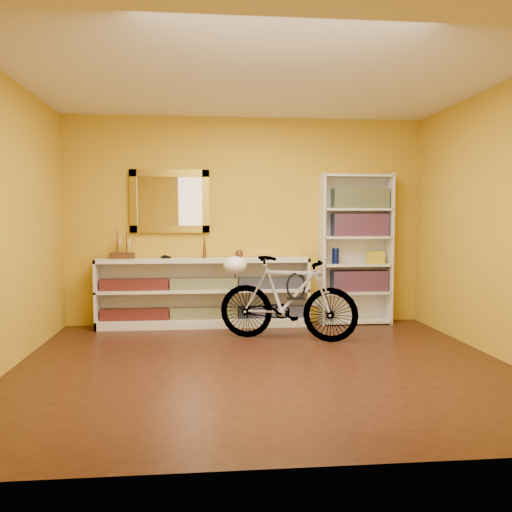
{
  "coord_description": "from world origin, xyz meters",
  "views": [
    {
      "loc": [
        -0.54,
        -4.72,
        1.33
      ],
      "look_at": [
        0.0,
        0.7,
        0.95
      ],
      "focal_mm": 37.24,
      "sensor_mm": 36.0,
      "label": 1
    }
  ],
  "objects": [
    {
      "name": "toy_car",
      "position": [
        -1.0,
        1.81,
        0.85
      ],
      "size": [
        0.0,
        0.0,
        0.0
      ],
      "primitive_type": "imported",
      "rotation": [
        0.0,
        0.0,
        1.82
      ],
      "color": "black",
      "rests_on": "console_unit"
    },
    {
      "name": "red_tin",
      "position": [
        1.18,
        1.87,
        1.55
      ],
      "size": [
        0.17,
        0.17,
        0.18
      ],
      "primitive_type": "cube",
      "rotation": [
        0.0,
        0.0,
        0.33
      ],
      "color": "maroon",
      "rests_on": "bookcase"
    },
    {
      "name": "yellow_bag",
      "position": [
        1.63,
        1.8,
        0.84
      ],
      "size": [
        0.2,
        0.13,
        0.16
      ],
      "primitive_type": "cube",
      "rotation": [
        0.0,
        0.0,
        0.01
      ],
      "color": "gold",
      "rests_on": "bookcase"
    },
    {
      "name": "left_wall",
      "position": [
        -2.25,
        0.0,
        1.3
      ],
      "size": [
        0.01,
        4.0,
        2.6
      ],
      "primitive_type": "cube",
      "color": "gold",
      "rests_on": "ground"
    },
    {
      "name": "travel_mug",
      "position": [
        1.12,
        1.82,
        0.86
      ],
      "size": [
        0.09,
        0.09,
        0.2
      ],
      "primitive_type": "cylinder",
      "color": "navy",
      "rests_on": "bookcase"
    },
    {
      "name": "book_row_b",
      "position": [
        1.43,
        1.84,
        1.25
      ],
      "size": [
        0.7,
        0.22,
        0.28
      ],
      "primitive_type": "cube",
      "color": "maroon",
      "rests_on": "bookcase"
    },
    {
      "name": "right_wall",
      "position": [
        2.25,
        0.0,
        1.3
      ],
      "size": [
        0.01,
        4.0,
        2.6
      ],
      "primitive_type": "cube",
      "color": "gold",
      "rests_on": "ground"
    },
    {
      "name": "cd_row_upper",
      "position": [
        -0.54,
        1.79,
        0.54
      ],
      "size": [
        2.5,
        0.13,
        0.14
      ],
      "primitive_type": "cube",
      "color": "navy",
      "rests_on": "console_unit"
    },
    {
      "name": "decorative_orb",
      "position": [
        -0.1,
        1.81,
        0.9
      ],
      "size": [
        0.1,
        0.1,
        0.1
      ],
      "primitive_type": "sphere",
      "color": "#55341D",
      "rests_on": "console_unit"
    },
    {
      "name": "book_row_a",
      "position": [
        1.43,
        1.84,
        0.55
      ],
      "size": [
        0.7,
        0.22,
        0.26
      ],
      "primitive_type": "cube",
      "color": "maroon",
      "rests_on": "bookcase"
    },
    {
      "name": "helmet",
      "position": [
        -0.19,
        1.19,
        0.81
      ],
      "size": [
        0.27,
        0.26,
        0.2
      ],
      "primitive_type": "ellipsoid",
      "color": "white",
      "rests_on": "bicycle"
    },
    {
      "name": "gilt_mirror",
      "position": [
        -0.95,
        1.97,
        1.55
      ],
      "size": [
        0.98,
        0.06,
        0.78
      ],
      "primitive_type": "cube",
      "color": "olive",
      "rests_on": "back_wall"
    },
    {
      "name": "floor",
      "position": [
        0.0,
        0.0,
        -0.01
      ],
      "size": [
        4.5,
        4.0,
        0.01
      ],
      "primitive_type": "cube",
      "color": "black",
      "rests_on": "ground"
    },
    {
      "name": "wall_socket",
      "position": [
        0.9,
        1.99,
        0.25
      ],
      "size": [
        0.09,
        0.02,
        0.09
      ],
      "primitive_type": "cube",
      "color": "silver",
      "rests_on": "back_wall"
    },
    {
      "name": "ceiling",
      "position": [
        0.0,
        0.0,
        2.6
      ],
      "size": [
        4.5,
        4.0,
        0.01
      ],
      "primitive_type": "cube",
      "color": "silver",
      "rests_on": "ground"
    },
    {
      "name": "u_lock",
      "position": [
        0.46,
        0.96,
        0.6
      ],
      "size": [
        0.22,
        0.02,
        0.22
      ],
      "primitive_type": "torus",
      "rotation": [
        1.57,
        0.0,
        0.0
      ],
      "color": "black",
      "rests_on": "bicycle"
    },
    {
      "name": "model_ship",
      "position": [
        -1.52,
        1.81,
        1.02
      ],
      "size": [
        0.29,
        0.11,
        0.35
      ],
      "primitive_type": null,
      "rotation": [
        0.0,
        0.0,
        0.01
      ],
      "color": "#3A2010",
      "rests_on": "console_unit"
    },
    {
      "name": "bicycle",
      "position": [
        0.38,
        0.99,
        0.46
      ],
      "size": [
        0.92,
        1.62,
        0.93
      ],
      "primitive_type": "imported",
      "rotation": [
        0.0,
        0.0,
        1.22
      ],
      "color": "silver",
      "rests_on": "floor"
    },
    {
      "name": "bronze_ornament",
      "position": [
        -0.53,
        1.81,
        1.01
      ],
      "size": [
        0.05,
        0.05,
        0.31
      ],
      "primitive_type": "cone",
      "color": "#55341D",
      "rests_on": "console_unit"
    },
    {
      "name": "cd_row_lower",
      "position": [
        -0.54,
        1.79,
        0.17
      ],
      "size": [
        2.5,
        0.13,
        0.14
      ],
      "primitive_type": "cube",
      "color": "black",
      "rests_on": "console_unit"
    },
    {
      "name": "book_row_c",
      "position": [
        1.43,
        1.84,
        1.59
      ],
      "size": [
        0.7,
        0.22,
        0.25
      ],
      "primitive_type": "cube",
      "color": "navy",
      "rests_on": "bookcase"
    },
    {
      "name": "console_unit",
      "position": [
        -0.54,
        1.81,
        0.42
      ],
      "size": [
        2.6,
        0.35,
        0.85
      ],
      "primitive_type": null,
      "color": "silver",
      "rests_on": "floor"
    },
    {
      "name": "bookcase",
      "position": [
        1.38,
        1.84,
        0.95
      ],
      "size": [
        0.9,
        0.3,
        1.9
      ],
      "primitive_type": null,
      "color": "silver",
      "rests_on": "floor"
    },
    {
      "name": "back_wall",
      "position": [
        0.0,
        2.0,
        1.3
      ],
      "size": [
        4.5,
        0.01,
        2.6
      ],
      "primitive_type": "cube",
      "color": "gold",
      "rests_on": "ground"
    }
  ]
}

